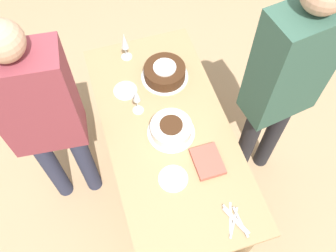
{
  "coord_description": "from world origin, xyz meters",
  "views": [
    {
      "loc": [
        -1.06,
        0.33,
        2.69
      ],
      "look_at": [
        0.0,
        0.0,
        0.82
      ],
      "focal_mm": 40.0,
      "sensor_mm": 36.0,
      "label": 1
    }
  ],
  "objects_px": {
    "person_cutting": "(285,82)",
    "person_watching": "(43,116)",
    "cake_front_chocolate": "(165,72)",
    "wine_glass_near": "(125,42)",
    "cake_center_white": "(171,129)",
    "wine_glass_far": "(137,97)"
  },
  "relations": [
    {
      "from": "person_cutting",
      "to": "wine_glass_far",
      "type": "bearing_deg",
      "value": -26.96
    },
    {
      "from": "person_cutting",
      "to": "person_watching",
      "type": "height_order",
      "value": "person_cutting"
    },
    {
      "from": "cake_center_white",
      "to": "wine_glass_far",
      "type": "xyz_separation_m",
      "value": [
        0.21,
        0.15,
        0.1
      ]
    },
    {
      "from": "person_cutting",
      "to": "person_watching",
      "type": "bearing_deg",
      "value": -18.19
    },
    {
      "from": "cake_front_chocolate",
      "to": "wine_glass_near",
      "type": "distance_m",
      "value": 0.32
    },
    {
      "from": "cake_front_chocolate",
      "to": "person_cutting",
      "type": "distance_m",
      "value": 0.75
    },
    {
      "from": "cake_front_chocolate",
      "to": "wine_glass_far",
      "type": "bearing_deg",
      "value": 130.79
    },
    {
      "from": "cake_center_white",
      "to": "wine_glass_near",
      "type": "relative_size",
      "value": 1.3
    },
    {
      "from": "cake_center_white",
      "to": "person_watching",
      "type": "xyz_separation_m",
      "value": [
        0.17,
        0.66,
        0.19
      ]
    },
    {
      "from": "person_cutting",
      "to": "cake_center_white",
      "type": "bearing_deg",
      "value": -13.02
    },
    {
      "from": "wine_glass_near",
      "to": "cake_front_chocolate",
      "type": "bearing_deg",
      "value": -140.61
    },
    {
      "from": "cake_front_chocolate",
      "to": "person_cutting",
      "type": "bearing_deg",
      "value": -130.2
    },
    {
      "from": "wine_glass_near",
      "to": "wine_glass_far",
      "type": "relative_size",
      "value": 1.02
    },
    {
      "from": "wine_glass_far",
      "to": "person_watching",
      "type": "xyz_separation_m",
      "value": [
        -0.04,
        0.52,
        0.09
      ]
    },
    {
      "from": "person_watching",
      "to": "cake_front_chocolate",
      "type": "bearing_deg",
      "value": 23.19
    },
    {
      "from": "wine_glass_far",
      "to": "wine_glass_near",
      "type": "bearing_deg",
      "value": -4.86
    },
    {
      "from": "cake_center_white",
      "to": "wine_glass_far",
      "type": "distance_m",
      "value": 0.27
    },
    {
      "from": "cake_center_white",
      "to": "wine_glass_near",
      "type": "height_order",
      "value": "wine_glass_near"
    },
    {
      "from": "cake_front_chocolate",
      "to": "person_watching",
      "type": "xyz_separation_m",
      "value": [
        -0.24,
        0.75,
        0.19
      ]
    },
    {
      "from": "wine_glass_near",
      "to": "wine_glass_far",
      "type": "xyz_separation_m",
      "value": [
        -0.44,
        0.04,
        0.0
      ]
    },
    {
      "from": "cake_front_chocolate",
      "to": "person_watching",
      "type": "bearing_deg",
      "value": 107.55
    },
    {
      "from": "person_cutting",
      "to": "person_watching",
      "type": "xyz_separation_m",
      "value": [
        0.22,
        1.29,
        -0.07
      ]
    }
  ]
}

